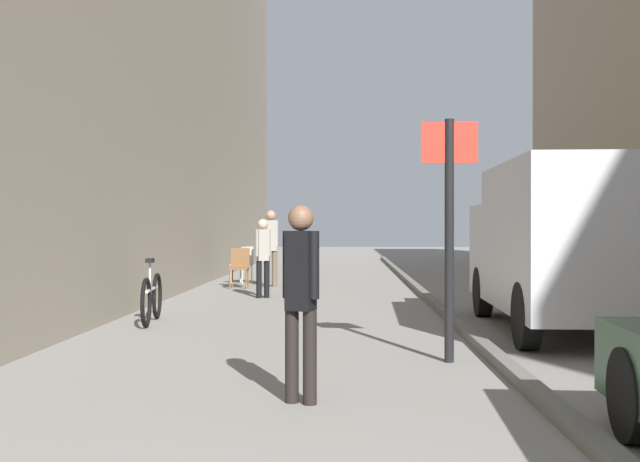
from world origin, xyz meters
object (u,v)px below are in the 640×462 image
at_px(street_sign_post, 449,218).
at_px(cafe_chair_near_window, 240,265).
at_px(pedestrian_far_crossing, 301,289).
at_px(pedestrian_mid_block, 271,243).
at_px(delivery_van, 571,243).
at_px(pedestrian_main_foreground, 263,252).
at_px(bicycle_leaning, 152,298).
at_px(cafe_chair_by_doorway, 244,262).

xyz_separation_m(street_sign_post, cafe_chair_near_window, (-3.62, 9.54, -1.00)).
relative_size(pedestrian_far_crossing, cafe_chair_near_window, 1.73).
distance_m(pedestrian_mid_block, delivery_van, 9.04).
height_order(delivery_van, cafe_chair_near_window, delivery_van).
xyz_separation_m(pedestrian_main_foreground, pedestrian_mid_block, (-0.12, 2.81, 0.14)).
xyz_separation_m(pedestrian_mid_block, delivery_van, (4.92, -7.58, 0.17)).
xyz_separation_m(bicycle_leaning, cafe_chair_near_window, (0.41, 6.43, 0.17)).
bearing_deg(street_sign_post, pedestrian_mid_block, -70.06).
height_order(pedestrian_mid_block, bicycle_leaning, pedestrian_mid_block).
distance_m(delivery_van, bicycle_leaning, 6.12).
bearing_deg(pedestrian_main_foreground, bicycle_leaning, -125.96).
distance_m(pedestrian_mid_block, pedestrian_far_crossing, 11.99).
height_order(pedestrian_far_crossing, delivery_van, delivery_van).
xyz_separation_m(pedestrian_far_crossing, cafe_chair_near_window, (-2.15, 11.48, -0.39)).
xyz_separation_m(pedestrian_mid_block, pedestrian_far_crossing, (1.45, -11.90, -0.12)).
height_order(bicycle_leaning, cafe_chair_by_doorway, bicycle_leaning).
relative_size(pedestrian_mid_block, pedestrian_far_crossing, 1.13).
bearing_deg(street_sign_post, pedestrian_far_crossing, 56.31).
xyz_separation_m(delivery_van, cafe_chair_by_doorway, (-5.71, 8.67, -0.68)).
height_order(pedestrian_mid_block, street_sign_post, street_sign_post).
xyz_separation_m(pedestrian_far_crossing, street_sign_post, (1.47, 1.93, 0.60)).
height_order(pedestrian_main_foreground, street_sign_post, street_sign_post).
bearing_deg(pedestrian_mid_block, cafe_chair_by_doorway, 106.47).
distance_m(pedestrian_mid_block, cafe_chair_near_window, 0.97).
relative_size(pedestrian_mid_block, cafe_chair_near_window, 1.96).
relative_size(pedestrian_main_foreground, cafe_chair_near_window, 1.71).
bearing_deg(delivery_van, pedestrian_main_foreground, 136.60).
distance_m(cafe_chair_near_window, cafe_chair_by_doorway, 1.52).
bearing_deg(cafe_chair_near_window, cafe_chair_by_doorway, -86.51).
distance_m(pedestrian_main_foreground, cafe_chair_by_doorway, 4.03).
bearing_deg(pedestrian_mid_block, cafe_chair_near_window, -168.04).
relative_size(pedestrian_main_foreground, cafe_chair_by_doorway, 1.71).
height_order(pedestrian_far_crossing, cafe_chair_near_window, pedestrian_far_crossing).
bearing_deg(cafe_chair_near_window, pedestrian_main_foreground, 108.51).
distance_m(bicycle_leaning, cafe_chair_near_window, 6.44).
bearing_deg(bicycle_leaning, pedestrian_far_crossing, -69.06).
bearing_deg(pedestrian_main_foreground, delivery_van, -63.98).
bearing_deg(cafe_chair_by_doorway, pedestrian_mid_block, -111.21).
height_order(pedestrian_far_crossing, cafe_chair_by_doorway, pedestrian_far_crossing).
height_order(delivery_van, bicycle_leaning, delivery_van).
height_order(street_sign_post, cafe_chair_near_window, street_sign_post).
bearing_deg(cafe_chair_near_window, street_sign_post, 110.36).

